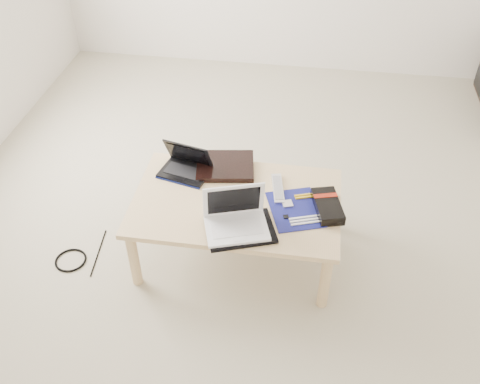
# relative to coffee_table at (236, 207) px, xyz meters

# --- Properties ---
(ground) EXTENTS (4.00, 4.00, 0.00)m
(ground) POSITION_rel_coffee_table_xyz_m (0.13, 0.34, -0.35)
(ground) COLOR beige
(ground) RESTS_ON ground
(coffee_table) EXTENTS (1.10, 0.70, 0.40)m
(coffee_table) POSITION_rel_coffee_table_xyz_m (0.00, 0.00, 0.00)
(coffee_table) COLOR tan
(coffee_table) RESTS_ON ground
(book) EXTENTS (0.36, 0.31, 0.03)m
(book) POSITION_rel_coffee_table_xyz_m (-0.10, 0.26, 0.06)
(book) COLOR black
(book) RESTS_ON coffee_table
(netbook) EXTENTS (0.31, 0.26, 0.19)m
(netbook) POSITION_rel_coffee_table_xyz_m (-0.32, 0.20, 0.09)
(netbook) COLOR black
(netbook) RESTS_ON coffee_table
(tablet) EXTENTS (0.30, 0.26, 0.01)m
(tablet) POSITION_rel_coffee_table_xyz_m (-0.03, -0.01, 0.06)
(tablet) COLOR black
(tablet) RESTS_ON coffee_table
(remote) EXTENTS (0.10, 0.25, 0.02)m
(remote) POSITION_rel_coffee_table_xyz_m (0.21, 0.12, 0.06)
(remote) COLOR silver
(remote) RESTS_ON coffee_table
(neoprene_sleeve) EXTENTS (0.39, 0.34, 0.02)m
(neoprene_sleeve) POSITION_rel_coffee_table_xyz_m (0.06, -0.23, 0.06)
(neoprene_sleeve) COLOR black
(neoprene_sleeve) RESTS_ON coffee_table
(white_laptop) EXTENTS (0.36, 0.30, 0.22)m
(white_laptop) POSITION_rel_coffee_table_xyz_m (0.03, -0.21, 0.11)
(white_laptop) COLOR white
(white_laptop) RESTS_ON neoprene_sleeve
(motherboard) EXTENTS (0.34, 0.38, 0.01)m
(motherboard) POSITION_rel_coffee_table_xyz_m (0.32, -0.03, 0.05)
(motherboard) COLOR #0C0F4C
(motherboard) RESTS_ON coffee_table
(gpu_box) EXTENTS (0.19, 0.27, 0.06)m
(gpu_box) POSITION_rel_coffee_table_xyz_m (0.48, -0.00, 0.08)
(gpu_box) COLOR black
(gpu_box) RESTS_ON coffee_table
(cable_coil) EXTENTS (0.10, 0.10, 0.01)m
(cable_coil) POSITION_rel_coffee_table_xyz_m (-0.13, 0.01, 0.05)
(cable_coil) COLOR black
(cable_coil) RESTS_ON coffee_table
(floor_cable_coil) EXTENTS (0.23, 0.23, 0.01)m
(floor_cable_coil) POSITION_rel_coffee_table_xyz_m (-0.92, -0.21, -0.35)
(floor_cable_coil) COLOR black
(floor_cable_coil) RESTS_ON ground
(floor_cable_trail) EXTENTS (0.05, 0.36, 0.01)m
(floor_cable_trail) POSITION_rel_coffee_table_xyz_m (-0.79, -0.13, -0.35)
(floor_cable_trail) COLOR black
(floor_cable_trail) RESTS_ON ground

